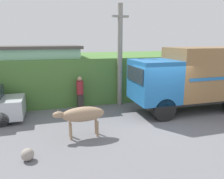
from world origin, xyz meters
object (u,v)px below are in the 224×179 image
roadside_rock (28,155)px  cargo_truck (197,76)px  brown_cow (82,115)px  pedestrian_on_hill (80,91)px  utility_pole (120,54)px

roadside_rock → cargo_truck: bearing=19.0°
cargo_truck → roadside_rock: (-8.01, -2.75, -1.61)m
brown_cow → pedestrian_on_hill: pedestrian_on_hill is taller
cargo_truck → brown_cow: (-6.12, -1.54, -0.92)m
cargo_truck → brown_cow: bearing=-167.1°
pedestrian_on_hill → roadside_rock: size_ratio=4.50×
brown_cow → utility_pole: utility_pole is taller
cargo_truck → utility_pole: size_ratio=1.18×
pedestrian_on_hill → utility_pole: bearing=169.3°
cargo_truck → pedestrian_on_hill: cargo_truck is taller
pedestrian_on_hill → roadside_rock: (-2.31, -4.64, -0.77)m
brown_cow → cargo_truck: bearing=23.9°
brown_cow → roadside_rock: bearing=-137.7°
roadside_rock → pedestrian_on_hill: bearing=63.5°
utility_pole → brown_cow: bearing=-126.5°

